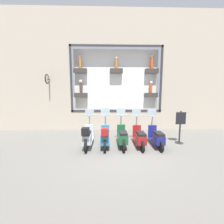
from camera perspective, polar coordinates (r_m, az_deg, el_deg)
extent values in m
plane|color=#66635E|center=(6.25, 3.53, -14.49)|extent=(120.00, 120.00, 0.00)
cube|color=#ADA08E|center=(9.55, 1.61, -3.11)|extent=(0.40, 5.54, 1.13)
cube|color=#ADA08E|center=(10.10, 1.74, 29.55)|extent=(0.40, 5.54, 2.05)
cube|color=#2D2D33|center=(9.55, 1.80, 23.97)|extent=(0.04, 5.54, 0.12)
cube|color=#2D2D33|center=(9.25, 1.70, 0.46)|extent=(0.04, 5.54, 0.12)
cube|color=#2D2D33|center=(9.74, 18.23, 11.77)|extent=(0.04, 0.12, 3.96)
cube|color=#2D2D33|center=(9.44, -15.31, 12.02)|extent=(0.04, 0.12, 3.96)
cube|color=white|center=(9.76, 1.54, 12.14)|extent=(0.04, 5.30, 3.72)
cube|color=#38332D|center=(9.97, 14.87, 14.84)|extent=(0.36, 0.78, 0.28)
cylinder|color=#CC4C23|center=(10.04, 14.96, 17.47)|extent=(0.18, 0.18, 0.65)
sphere|color=beige|center=(10.12, 15.06, 19.92)|extent=(0.23, 0.23, 0.23)
cube|color=#38332D|center=(9.59, 1.63, 15.37)|extent=(0.36, 0.78, 0.28)
cylinder|color=#B26B2D|center=(9.66, 1.64, 17.81)|extent=(0.15, 0.15, 0.55)
sphere|color=white|center=(9.73, 1.65, 19.98)|extent=(0.20, 0.20, 0.20)
cube|color=#38332D|center=(9.72, -11.96, 15.11)|extent=(0.36, 0.78, 0.28)
cylinder|color=#B26B2D|center=(9.79, -12.03, 17.68)|extent=(0.17, 0.17, 0.60)
sphere|color=beige|center=(9.87, -12.11, 20.02)|extent=(0.22, 0.22, 0.22)
cube|color=#38332D|center=(9.89, 14.57, 6.26)|extent=(0.36, 0.78, 0.28)
cylinder|color=#CC4C23|center=(9.89, 14.65, 8.63)|extent=(0.15, 0.15, 0.54)
sphere|color=beige|center=(9.90, 14.72, 10.76)|extent=(0.20, 0.20, 0.20)
cube|color=#38332D|center=(9.64, -11.71, 6.31)|extent=(0.36, 0.78, 0.28)
cylinder|color=#47382D|center=(9.64, -11.78, 8.91)|extent=(0.17, 0.17, 0.60)
sphere|color=beige|center=(9.66, -11.85, 11.32)|extent=(0.22, 0.22, 0.22)
cylinder|color=black|center=(9.66, -23.13, 11.38)|extent=(0.35, 0.05, 0.05)
torus|color=black|center=(9.49, -23.52, 11.43)|extent=(0.56, 0.06, 0.56)
cylinder|color=white|center=(9.49, -23.52, 11.43)|extent=(0.46, 0.03, 0.46)
cylinder|color=black|center=(7.57, 14.71, -8.95)|extent=(0.45, 0.09, 0.45)
cylinder|color=black|center=(6.36, 18.18, -12.34)|extent=(0.45, 0.09, 0.45)
cube|color=navy|center=(6.96, 16.28, -10.59)|extent=(1.02, 0.38, 0.06)
cube|color=navy|center=(6.56, 17.37, -9.84)|extent=(0.61, 0.35, 0.36)
cube|color=black|center=(6.50, 17.45, -7.91)|extent=(0.58, 0.31, 0.10)
cube|color=navy|center=(7.37, 15.07, -7.00)|extent=(0.12, 0.37, 0.56)
cylinder|color=gray|center=(7.33, 15.05, -3.13)|extent=(0.20, 0.06, 0.45)
cylinder|color=gray|center=(7.36, 14.96, -1.39)|extent=(0.04, 0.60, 0.04)
cube|color=silver|center=(7.37, 14.91, -0.09)|extent=(0.08, 0.42, 0.32)
cylinder|color=black|center=(7.39, 9.16, -9.12)|extent=(0.47, 0.09, 0.47)
cylinder|color=black|center=(6.16, 11.52, -12.67)|extent=(0.47, 0.09, 0.47)
cube|color=maroon|center=(6.77, 10.22, -10.83)|extent=(1.02, 0.39, 0.06)
cube|color=maroon|center=(6.36, 10.97, -10.10)|extent=(0.61, 0.35, 0.36)
cube|color=black|center=(6.29, 11.02, -8.10)|extent=(0.58, 0.31, 0.10)
cube|color=maroon|center=(7.19, 9.39, -7.12)|extent=(0.12, 0.37, 0.56)
cylinder|color=gray|center=(7.15, 9.37, -3.15)|extent=(0.20, 0.06, 0.45)
cylinder|color=gray|center=(7.18, 9.30, -1.37)|extent=(0.04, 0.60, 0.04)
cube|color=silver|center=(7.20, 9.27, 0.07)|extent=(0.09, 0.42, 0.35)
cylinder|color=black|center=(7.25, 3.39, -9.07)|extent=(0.54, 0.09, 0.54)
cylinder|color=black|center=(6.05, 4.47, -12.55)|extent=(0.54, 0.09, 0.54)
cube|color=#19512D|center=(6.65, 3.88, -10.76)|extent=(1.02, 0.39, 0.06)
cube|color=#19512D|center=(6.23, 4.23, -10.02)|extent=(0.61, 0.35, 0.36)
cube|color=black|center=(6.17, 4.25, -7.99)|extent=(0.58, 0.31, 0.10)
cube|color=#19512D|center=(7.08, 3.48, -6.99)|extent=(0.12, 0.37, 0.56)
cylinder|color=gray|center=(7.04, 3.46, -2.95)|extent=(0.20, 0.06, 0.45)
cylinder|color=gray|center=(7.07, 3.42, -1.15)|extent=(0.04, 0.61, 0.04)
cube|color=silver|center=(7.09, 3.40, 0.30)|extent=(0.09, 0.42, 0.35)
cylinder|color=black|center=(7.24, -2.53, -9.23)|extent=(0.50, 0.09, 0.50)
cylinder|color=black|center=(6.01, -2.71, -12.85)|extent=(0.50, 0.09, 0.50)
cube|color=teal|center=(6.63, -2.61, -10.97)|extent=(1.02, 0.39, 0.06)
cube|color=teal|center=(6.21, -2.68, -10.25)|extent=(0.61, 0.35, 0.36)
cube|color=black|center=(6.14, -2.69, -8.21)|extent=(0.58, 0.31, 0.10)
cube|color=teal|center=(7.06, -2.55, -7.17)|extent=(0.12, 0.37, 0.56)
cylinder|color=gray|center=(7.02, -2.57, -3.13)|extent=(0.20, 0.06, 0.45)
cylinder|color=gray|center=(7.05, -2.57, -1.31)|extent=(0.04, 0.60, 0.04)
cube|color=silver|center=(7.06, -2.58, 0.20)|extent=(0.09, 0.42, 0.36)
cube|color=maroon|center=(5.78, -2.76, -7.57)|extent=(0.28, 0.28, 0.28)
cylinder|color=black|center=(7.27, -8.44, -9.05)|extent=(0.55, 0.09, 0.55)
cylinder|color=black|center=(6.08, -9.85, -12.48)|extent=(0.55, 0.09, 0.55)
cube|color=#B7BCC6|center=(6.68, -9.08, -10.73)|extent=(1.02, 0.38, 0.06)
cube|color=#B7BCC6|center=(6.26, -9.56, -9.98)|extent=(0.61, 0.35, 0.36)
cube|color=black|center=(6.19, -9.61, -7.95)|extent=(0.58, 0.31, 0.10)
cube|color=#B7BCC6|center=(7.11, -8.57, -6.97)|extent=(0.12, 0.37, 0.56)
cylinder|color=gray|center=(7.06, -8.58, -2.95)|extent=(0.20, 0.06, 0.45)
cylinder|color=gray|center=(7.10, -8.55, -1.14)|extent=(0.04, 0.60, 0.04)
cube|color=silver|center=(7.11, -8.53, 0.06)|extent=(0.08, 0.42, 0.29)
cube|color=black|center=(5.85, -10.06, -7.27)|extent=(0.28, 0.28, 0.28)
cylinder|color=#232326|center=(7.75, 24.18, -10.64)|extent=(0.36, 0.36, 0.02)
cylinder|color=#232326|center=(7.56, 24.49, -5.32)|extent=(0.07, 0.07, 1.50)
cube|color=black|center=(7.46, 24.74, -2.18)|extent=(0.03, 0.45, 0.55)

